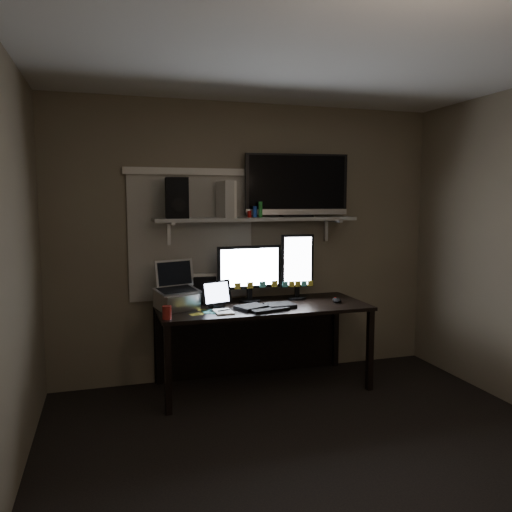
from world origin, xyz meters
name	(u,v)px	position (x,y,z in m)	size (l,w,h in m)	color
floor	(333,470)	(0.00, 0.00, 0.00)	(3.60, 3.60, 0.00)	black
ceiling	(341,42)	(0.00, 0.00, 2.50)	(3.60, 3.60, 0.00)	silver
back_wall	(251,242)	(0.00, 1.80, 1.25)	(3.60, 3.60, 0.00)	#6A5E4C
window_blinds	(192,238)	(-0.55, 1.79, 1.30)	(1.10, 0.02, 1.10)	beige
desk	(258,322)	(0.00, 1.55, 0.55)	(1.80, 0.75, 0.73)	black
wall_shelf	(256,219)	(0.00, 1.62, 1.46)	(1.80, 0.35, 0.03)	#A0A09C
monitor_landscape	(249,273)	(-0.07, 1.60, 0.99)	(0.59, 0.06, 0.51)	black
monitor_portrait	(297,266)	(0.38, 1.59, 1.03)	(0.30, 0.06, 0.60)	black
keyboard	(266,306)	(-0.01, 1.30, 0.75)	(0.50, 0.20, 0.03)	black
mouse	(337,300)	(0.66, 1.34, 0.75)	(0.07, 0.11, 0.04)	black
notepad	(223,312)	(-0.39, 1.25, 0.74)	(0.14, 0.20, 0.01)	white
tablet	(216,294)	(-0.41, 1.43, 0.85)	(0.27, 0.11, 0.23)	black
file_sorter	(205,289)	(-0.46, 1.66, 0.86)	(0.20, 0.09, 0.25)	black
laptop	(177,286)	(-0.73, 1.47, 0.93)	(0.35, 0.28, 0.39)	silver
cup	(167,312)	(-0.85, 1.15, 0.78)	(0.07, 0.07, 0.10)	maroon
sticky_notes	(207,311)	(-0.51, 1.31, 0.73)	(0.30, 0.22, 0.00)	gold
tv	(297,186)	(0.39, 1.65, 1.76)	(0.94, 0.17, 0.56)	black
game_console	(226,199)	(-0.28, 1.60, 1.64)	(0.08, 0.26, 0.31)	silver
speaker	(177,198)	(-0.70, 1.60, 1.65)	(0.18, 0.22, 0.34)	black
bottles	(255,210)	(-0.03, 1.57, 1.55)	(0.21, 0.05, 0.14)	#A50F0C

